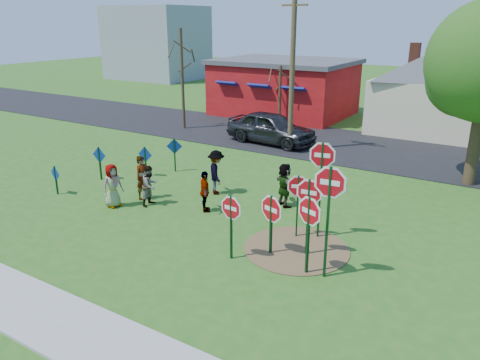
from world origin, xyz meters
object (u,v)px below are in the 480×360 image
at_px(stop_sign_a, 231,214).
at_px(utility_pole, 292,67).
at_px(person_b, 142,178).
at_px(stop_sign_b, 322,166).
at_px(suv, 271,128).
at_px(stop_sign_d, 309,198).
at_px(person_a, 112,186).
at_px(stop_sign_c, 329,197).

height_order(stop_sign_a, utility_pole, utility_pole).
bearing_deg(person_b, stop_sign_b, -83.16).
relative_size(person_b, suv, 0.34).
xyz_separation_m(stop_sign_b, stop_sign_d, (0.17, -1.27, -0.61)).
height_order(person_a, suv, suv).
bearing_deg(person_b, stop_sign_a, -108.54).
bearing_deg(person_b, suv, 2.63).
distance_m(stop_sign_d, person_b, 7.35).
bearing_deg(stop_sign_c, stop_sign_b, 110.50).
xyz_separation_m(stop_sign_b, utility_pole, (-5.29, 8.78, 1.94)).
bearing_deg(stop_sign_d, stop_sign_c, -48.87).
height_order(stop_sign_c, utility_pole, utility_pole).
relative_size(stop_sign_c, person_a, 2.00).
bearing_deg(utility_pole, stop_sign_c, -59.72).
distance_m(stop_sign_b, stop_sign_c, 2.42).
relative_size(person_a, person_b, 0.95).
distance_m(stop_sign_c, utility_pole, 12.83).
bearing_deg(stop_sign_d, utility_pole, 113.43).
distance_m(person_b, suv, 10.08).
relative_size(stop_sign_a, person_b, 1.20).
height_order(stop_sign_d, person_a, stop_sign_d).
relative_size(stop_sign_c, suv, 0.64).
height_order(stop_sign_a, person_a, stop_sign_a).
bearing_deg(stop_sign_c, person_b, 161.34).
xyz_separation_m(stop_sign_d, utility_pole, (-5.46, 10.04, 2.56)).
bearing_deg(stop_sign_d, person_b, 168.03).
bearing_deg(person_a, stop_sign_b, -67.47).
bearing_deg(utility_pole, stop_sign_b, -58.93).
height_order(stop_sign_c, suv, stop_sign_c).
xyz_separation_m(suv, utility_pole, (1.60, -0.91, 3.42)).
height_order(stop_sign_d, suv, stop_sign_d).
xyz_separation_m(stop_sign_a, stop_sign_c, (2.69, 0.47, 0.90)).
bearing_deg(stop_sign_b, suv, 112.15).
bearing_deg(suv, stop_sign_a, -151.06).
relative_size(stop_sign_b, person_a, 2.00).
bearing_deg(utility_pole, person_a, -101.88).
relative_size(stop_sign_b, stop_sign_d, 1.31).
relative_size(stop_sign_b, person_b, 1.91).
relative_size(stop_sign_c, stop_sign_d, 1.31).
bearing_deg(person_a, stop_sign_d, -77.08).
relative_size(stop_sign_b, utility_pole, 0.40).
bearing_deg(stop_sign_d, stop_sign_b, 92.44).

